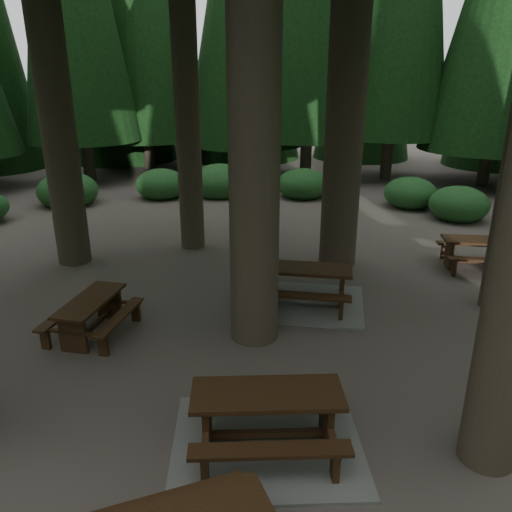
# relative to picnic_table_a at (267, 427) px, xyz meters

# --- Properties ---
(ground) EXTENTS (80.00, 80.00, 0.00)m
(ground) POSITION_rel_picnic_table_a_xyz_m (-1.31, 2.61, -0.28)
(ground) COLOR #514842
(ground) RESTS_ON ground
(picnic_table_a) EXTENTS (2.66, 2.32, 0.81)m
(picnic_table_a) POSITION_rel_picnic_table_a_xyz_m (0.00, 0.00, 0.00)
(picnic_table_a) COLOR gray
(picnic_table_a) RESTS_ON ground
(picnic_table_b) EXTENTS (1.43, 1.71, 0.70)m
(picnic_table_b) POSITION_rel_picnic_table_a_xyz_m (-3.42, 2.52, 0.18)
(picnic_table_b) COLOR #331D0F
(picnic_table_b) RESTS_ON ground
(picnic_table_c) EXTENTS (2.48, 2.09, 0.81)m
(picnic_table_c) POSITION_rel_picnic_table_a_xyz_m (0.34, 4.25, 0.00)
(picnic_table_c) COLOR gray
(picnic_table_c) RESTS_ON ground
(picnic_table_d) EXTENTS (1.74, 1.40, 0.75)m
(picnic_table_d) POSITION_rel_picnic_table_a_xyz_m (4.47, 6.78, 0.22)
(picnic_table_d) COLOR #331D0F
(picnic_table_d) RESTS_ON ground
(shrub_ring) EXTENTS (23.86, 24.64, 1.49)m
(shrub_ring) POSITION_rel_picnic_table_a_xyz_m (-0.60, 3.36, 0.12)
(shrub_ring) COLOR #1E572C
(shrub_ring) RESTS_ON ground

